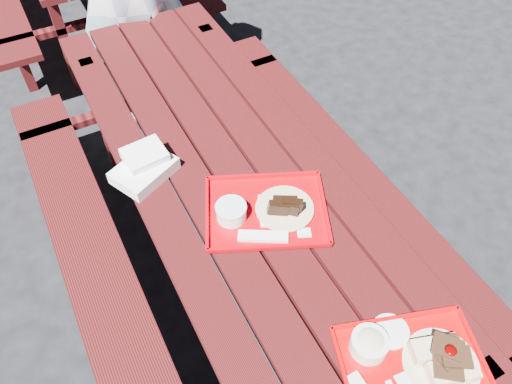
# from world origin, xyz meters

# --- Properties ---
(ground) EXTENTS (60.00, 60.00, 0.00)m
(ground) POSITION_xyz_m (0.00, 0.00, 0.00)
(ground) COLOR black
(ground) RESTS_ON ground
(picnic_table_near) EXTENTS (1.41, 2.40, 0.75)m
(picnic_table_near) POSITION_xyz_m (-0.00, 0.00, 0.56)
(picnic_table_near) COLOR #430C0E
(picnic_table_near) RESTS_ON ground
(near_tray) EXTENTS (0.47, 0.41, 0.12)m
(near_tray) POSITION_xyz_m (0.11, -0.85, 0.78)
(near_tray) COLOR #CE0004
(near_tray) RESTS_ON picnic_table_near
(far_tray) EXTENTS (0.50, 0.46, 0.07)m
(far_tray) POSITION_xyz_m (0.00, -0.20, 0.77)
(far_tray) COLOR #B30009
(far_tray) RESTS_ON picnic_table_near
(white_cloth) EXTENTS (0.26, 0.23, 0.09)m
(white_cloth) POSITION_xyz_m (-0.29, 0.17, 0.79)
(white_cloth) COLOR white
(white_cloth) RESTS_ON picnic_table_near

